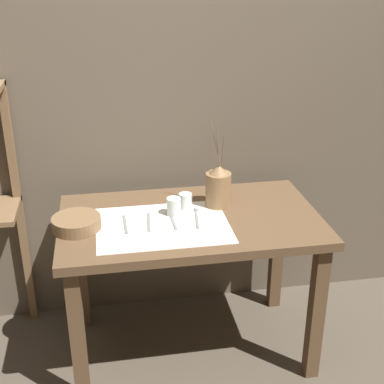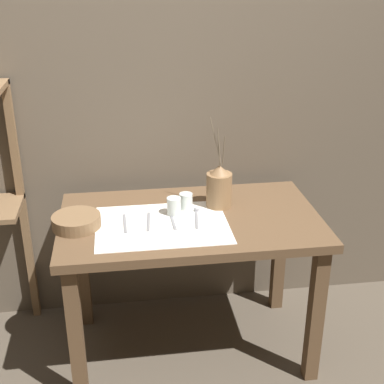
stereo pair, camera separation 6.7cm
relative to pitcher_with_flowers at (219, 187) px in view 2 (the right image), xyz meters
The scene contains 12 objects.
ground_plane 0.82m from the pitcher_with_flowers, 147.18° to the right, with size 12.00×12.00×0.00m, color brown.
stone_wall_back 0.55m from the pitcher_with_flowers, 112.44° to the left, with size 7.00×0.06×2.40m.
wooden_table 0.26m from the pitcher_with_flowers, 147.18° to the right, with size 1.14×0.67×0.71m.
linen_cloth 0.33m from the pitcher_with_flowers, 150.85° to the right, with size 0.56×0.42×0.00m.
pitcher_with_flowers is the anchor object (origin of this frame).
wooden_bowl 0.65m from the pitcher_with_flowers, 169.18° to the right, with size 0.21×0.21×0.05m.
glass_tumbler_near 0.23m from the pitcher_with_flowers, 164.23° to the right, with size 0.06×0.06×0.08m.
glass_tumbler_far 0.16m from the pitcher_with_flowers, behind, with size 0.06×0.06×0.07m.
fork_inner 0.46m from the pitcher_with_flowers, 163.88° to the right, with size 0.01×0.17×0.00m.
knife_center 0.36m from the pitcher_with_flowers, 159.70° to the right, with size 0.03×0.17×0.00m.
fork_outer 0.27m from the pitcher_with_flowers, 150.96° to the right, with size 0.02×0.17×0.00m.
spoon_outer 0.16m from the pitcher_with_flowers, 147.19° to the right, with size 0.04×0.19×0.02m.
Camera 2 is at (-0.29, -2.09, 1.76)m, focal length 50.00 mm.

